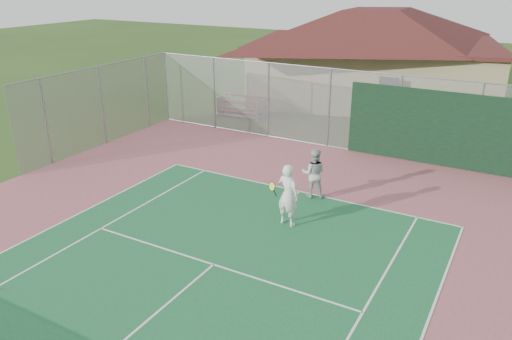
% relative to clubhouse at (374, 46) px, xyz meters
% --- Properties ---
extents(back_fence, '(20.08, 0.11, 3.53)m').
position_rel_clubhouse_xyz_m(back_fence, '(4.19, -9.77, -1.56)').
color(back_fence, gray).
rests_on(back_fence, ground).
extents(side_fence_left, '(0.08, 9.00, 3.50)m').
position_rel_clubhouse_xyz_m(side_fence_left, '(-7.91, -14.25, -1.47)').
color(side_fence_left, gray).
rests_on(side_fence_left, ground).
extents(clubhouse, '(16.59, 12.97, 6.35)m').
position_rel_clubhouse_xyz_m(clubhouse, '(0.00, 0.00, 0.00)').
color(clubhouse, tan).
rests_on(clubhouse, ground).
extents(bleachers, '(2.69, 1.74, 0.98)m').
position_rel_clubhouse_xyz_m(bleachers, '(-4.96, -7.01, -2.71)').
color(bleachers, maroon).
rests_on(bleachers, ground).
extents(player_white_front, '(0.96, 0.73, 1.97)m').
position_rel_clubhouse_xyz_m(player_white_front, '(2.78, -17.30, -2.23)').
color(player_white_front, silver).
rests_on(player_white_front, ground).
extents(player_grey_back, '(1.02, 0.92, 1.73)m').
position_rel_clubhouse_xyz_m(player_grey_back, '(2.66, -15.02, -2.36)').
color(player_grey_back, '#B3B6B8').
rests_on(player_grey_back, ground).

